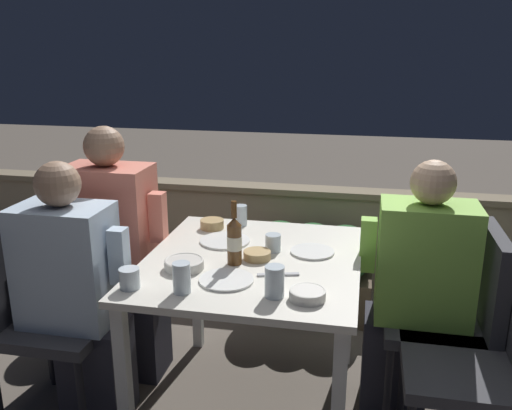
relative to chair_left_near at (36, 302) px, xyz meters
name	(u,v)px	position (x,y,z in m)	size (l,w,h in m)	color
ground_plane	(253,405)	(0.95, 0.19, -0.54)	(16.00, 16.00, 0.00)	#665B51
parapet_wall	(295,234)	(0.95, 1.63, -0.19)	(9.00, 0.18, 0.70)	gray
dining_table	(252,278)	(0.95, 0.19, 0.12)	(0.92, 1.03, 0.75)	silver
planter_hedge	(311,264)	(1.11, 1.19, -0.21)	(0.75, 0.47, 0.58)	brown
chair_left_near	(36,302)	(0.00, 0.00, 0.00)	(0.47, 0.46, 0.89)	#333338
person_blue_shirt	(77,295)	(0.21, 0.00, 0.06)	(0.48, 0.26, 1.19)	#282833
chair_left_far	(83,271)	(0.03, 0.36, 0.00)	(0.47, 0.46, 0.89)	#333338
person_coral_top	(119,254)	(0.23, 0.36, 0.10)	(0.49, 0.26, 1.28)	#282833
chair_right_near	(494,351)	(1.92, -0.01, 0.00)	(0.47, 0.46, 0.89)	#333338
chair_right_far	(462,306)	(1.86, 0.35, 0.00)	(0.47, 0.46, 0.89)	#333338
person_green_blouse	(414,290)	(1.65, 0.35, 0.05)	(0.49, 0.26, 1.19)	#282833
beer_bottle	(234,240)	(0.89, 0.12, 0.32)	(0.06, 0.06, 0.28)	brown
plate_0	(225,241)	(0.78, 0.37, 0.22)	(0.24, 0.24, 0.01)	white
plate_1	(312,252)	(1.20, 0.31, 0.22)	(0.20, 0.20, 0.01)	white
plate_2	(226,280)	(0.90, -0.05, 0.22)	(0.22, 0.22, 0.01)	white
bowl_0	(257,255)	(0.97, 0.19, 0.23)	(0.12, 0.12, 0.04)	tan
bowl_1	(212,223)	(0.66, 0.54, 0.24)	(0.12, 0.12, 0.05)	tan
bowl_2	(307,294)	(1.22, -0.15, 0.23)	(0.13, 0.13, 0.04)	silver
bowl_3	(184,263)	(0.69, 0.03, 0.23)	(0.17, 0.17, 0.04)	beige
glass_cup_0	(274,282)	(1.10, -0.15, 0.27)	(0.07, 0.07, 0.12)	silver
glass_cup_1	(241,215)	(0.80, 0.62, 0.26)	(0.06, 0.06, 0.11)	silver
glass_cup_2	(182,278)	(0.76, -0.18, 0.27)	(0.07, 0.07, 0.12)	silver
glass_cup_3	(273,243)	(1.02, 0.30, 0.25)	(0.07, 0.07, 0.08)	silver
glass_cup_4	(130,278)	(0.55, -0.19, 0.25)	(0.08, 0.08, 0.08)	silver
fork_0	(278,274)	(1.09, 0.04, 0.21)	(0.17, 0.06, 0.01)	silver
potted_plant	(96,255)	(-0.16, 0.85, -0.12)	(0.32, 0.32, 0.68)	#9E5638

